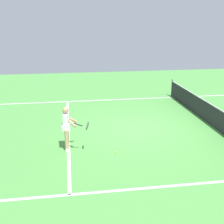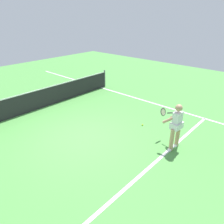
{
  "view_description": "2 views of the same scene",
  "coord_description": "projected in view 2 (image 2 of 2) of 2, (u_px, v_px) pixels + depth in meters",
  "views": [
    {
      "loc": [
        11.13,
        -2.68,
        4.43
      ],
      "look_at": [
        0.8,
        -1.11,
        1.02
      ],
      "focal_mm": 46.6,
      "sensor_mm": 36.0,
      "label": 1
    },
    {
      "loc": [
        -4.16,
        -5.31,
        4.07
      ],
      "look_at": [
        0.98,
        -0.7,
        0.87
      ],
      "focal_mm": 34.66,
      "sensor_mm": 36.0,
      "label": 2
    }
  ],
  "objects": [
    {
      "name": "service_line_marking",
      "position": [
        144.0,
        172.0,
        6.04
      ],
      "size": [
        8.96,
        0.1,
        0.01
      ],
      "primitive_type": "cube",
      "color": "white",
      "rests_on": "ground"
    },
    {
      "name": "ground_plane",
      "position": [
        79.0,
        137.0,
        7.74
      ],
      "size": [
        26.51,
        26.51,
        0.0
      ],
      "primitive_type": "plane",
      "color": "#4C9342"
    },
    {
      "name": "sideline_right_marking",
      "position": [
        148.0,
        102.0,
        10.76
      ],
      "size": [
        0.1,
        18.39,
        0.01
      ],
      "primitive_type": "cube",
      "color": "white",
      "rests_on": "ground"
    },
    {
      "name": "court_net",
      "position": [
        30.0,
        102.0,
        9.54
      ],
      "size": [
        9.64,
        0.08,
        0.99
      ],
      "color": "#4C4C51",
      "rests_on": "ground"
    },
    {
      "name": "tennis_player",
      "position": [
        176.0,
        125.0,
        6.79
      ],
      "size": [
        0.81,
        0.92,
        1.55
      ],
      "color": "tan",
      "rests_on": "ground"
    },
    {
      "name": "tennis_ball_near",
      "position": [
        143.0,
        125.0,
        8.5
      ],
      "size": [
        0.07,
        0.07,
        0.07
      ],
      "primitive_type": "sphere",
      "color": "#D1E533",
      "rests_on": "ground"
    }
  ]
}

